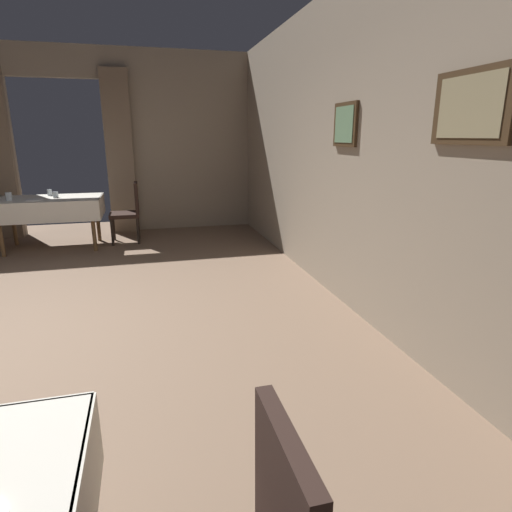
{
  "coord_description": "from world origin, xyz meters",
  "views": [
    {
      "loc": [
        1.28,
        -3.58,
        1.62
      ],
      "look_at": [
        2.29,
        0.29,
        0.48
      ],
      "focal_mm": 29.84,
      "sensor_mm": 36.0,
      "label": 1
    }
  ],
  "objects_px": {
    "dining_table_mid": "(50,205)",
    "glass_mid_c": "(9,196)",
    "glass_mid_b": "(50,192)",
    "glass_mid_d": "(55,195)",
    "chair_mid_right": "(130,209)",
    "plate_mid_a": "(34,200)"
  },
  "relations": [
    {
      "from": "dining_table_mid",
      "to": "glass_mid_c",
      "type": "relative_size",
      "value": 12.6
    },
    {
      "from": "dining_table_mid",
      "to": "glass_mid_b",
      "type": "bearing_deg",
      "value": 96.79
    },
    {
      "from": "glass_mid_d",
      "to": "glass_mid_c",
      "type": "bearing_deg",
      "value": -165.05
    },
    {
      "from": "chair_mid_right",
      "to": "dining_table_mid",
      "type": "bearing_deg",
      "value": -173.9
    },
    {
      "from": "dining_table_mid",
      "to": "glass_mid_d",
      "type": "distance_m",
      "value": 0.17
    },
    {
      "from": "glass_mid_c",
      "to": "glass_mid_d",
      "type": "bearing_deg",
      "value": 14.95
    },
    {
      "from": "dining_table_mid",
      "to": "chair_mid_right",
      "type": "bearing_deg",
      "value": 6.1
    },
    {
      "from": "chair_mid_right",
      "to": "glass_mid_b",
      "type": "height_order",
      "value": "chair_mid_right"
    },
    {
      "from": "plate_mid_a",
      "to": "dining_table_mid",
      "type": "bearing_deg",
      "value": 55.47
    },
    {
      "from": "plate_mid_a",
      "to": "glass_mid_b",
      "type": "height_order",
      "value": "glass_mid_b"
    },
    {
      "from": "glass_mid_b",
      "to": "plate_mid_a",
      "type": "bearing_deg",
      "value": -103.62
    },
    {
      "from": "glass_mid_c",
      "to": "dining_table_mid",
      "type": "bearing_deg",
      "value": 16.61
    },
    {
      "from": "chair_mid_right",
      "to": "glass_mid_b",
      "type": "bearing_deg",
      "value": 172.7
    },
    {
      "from": "dining_table_mid",
      "to": "glass_mid_d",
      "type": "relative_size",
      "value": 17.13
    },
    {
      "from": "glass_mid_c",
      "to": "chair_mid_right",
      "type": "bearing_deg",
      "value": 9.36
    },
    {
      "from": "glass_mid_d",
      "to": "glass_mid_b",
      "type": "bearing_deg",
      "value": 115.83
    },
    {
      "from": "plate_mid_a",
      "to": "glass_mid_c",
      "type": "height_order",
      "value": "glass_mid_c"
    },
    {
      "from": "plate_mid_a",
      "to": "glass_mid_b",
      "type": "relative_size",
      "value": 2.53
    },
    {
      "from": "chair_mid_right",
      "to": "glass_mid_c",
      "type": "distance_m",
      "value": 1.63
    },
    {
      "from": "chair_mid_right",
      "to": "glass_mid_d",
      "type": "relative_size",
      "value": 11.05
    },
    {
      "from": "chair_mid_right",
      "to": "glass_mid_b",
      "type": "xyz_separation_m",
      "value": [
        -1.14,
        0.15,
        0.28
      ]
    },
    {
      "from": "plate_mid_a",
      "to": "glass_mid_d",
      "type": "distance_m",
      "value": 0.33
    }
  ]
}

